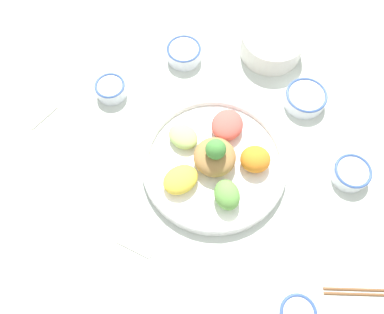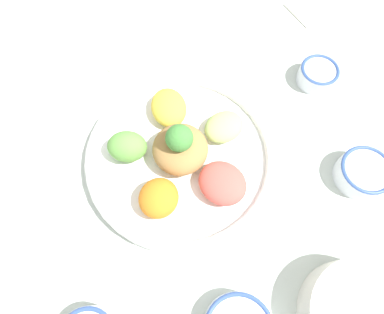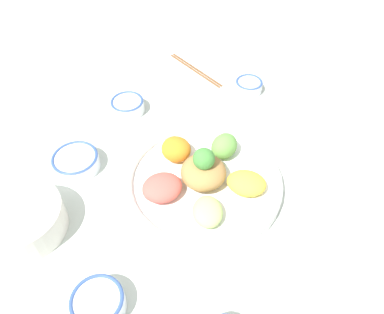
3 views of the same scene
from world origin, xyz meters
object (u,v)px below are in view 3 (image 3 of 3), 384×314
sauce_bowl_dark (249,86)px  chopsticks_pair_near (196,69)px  side_serving_bowl (21,219)px  serving_spoon_main (333,198)px  sauce_bowl_red (128,105)px  sauce_bowl_far (76,161)px  salad_platter (203,179)px  rice_bowl_plain (98,303)px

sauce_bowl_dark → chopsticks_pair_near: (0.08, 0.17, -0.02)m
side_serving_bowl → serving_spoon_main: 0.69m
sauce_bowl_red → sauce_bowl_far: bearing=163.3°
sauce_bowl_red → side_serving_bowl: 0.43m
side_serving_bowl → chopsticks_pair_near: 0.70m
salad_platter → sauce_bowl_red: size_ratio=3.99×
salad_platter → rice_bowl_plain: bearing=154.7°
sauce_bowl_dark → sauce_bowl_far: (-0.37, 0.40, 0.00)m
sauce_bowl_red → rice_bowl_plain: 0.56m
salad_platter → side_serving_bowl: 0.40m
sauce_bowl_red → side_serving_bowl: size_ratio=0.52×
sauce_bowl_red → serving_spoon_main: (-0.23, -0.55, -0.02)m
sauce_bowl_dark → serving_spoon_main: bearing=-150.2°
sauce_bowl_red → sauce_bowl_far: 0.24m
salad_platter → sauce_bowl_dark: salad_platter is taller
sauce_bowl_red → sauce_bowl_dark: (0.15, -0.34, -0.00)m
salad_platter → serving_spoon_main: size_ratio=2.80×
sauce_bowl_red → chopsticks_pair_near: sauce_bowl_red is taller
rice_bowl_plain → sauce_bowl_far: size_ratio=0.88×
salad_platter → sauce_bowl_far: bearing=88.1°
salad_platter → chopsticks_pair_near: bearing=10.3°
rice_bowl_plain → side_serving_bowl: 0.26m
sauce_bowl_far → side_serving_bowl: bearing=165.9°
sauce_bowl_dark → sauce_bowl_far: bearing=132.7°
rice_bowl_plain → sauce_bowl_far: 0.37m
sauce_bowl_far → chopsticks_pair_near: (0.46, -0.23, -0.02)m
side_serving_bowl → chopsticks_pair_near: side_serving_bowl is taller
serving_spoon_main → chopsticks_pair_near: bearing=14.4°
serving_spoon_main → side_serving_bowl: bearing=79.5°
salad_platter → rice_bowl_plain: (-0.32, 0.15, -0.00)m
rice_bowl_plain → side_serving_bowl: bearing=56.3°
salad_platter → side_serving_bowl: (-0.18, 0.36, 0.01)m
salad_platter → sauce_bowl_far: 0.32m
salad_platter → side_serving_bowl: bearing=115.9°
rice_bowl_plain → serving_spoon_main: rice_bowl_plain is taller
chopsticks_pair_near → serving_spoon_main: bearing=-9.5°
sauce_bowl_far → side_serving_bowl: (-0.19, 0.05, 0.02)m
chopsticks_pair_near → rice_bowl_plain: bearing=-54.5°
sauce_bowl_red → salad_platter: bearing=-133.8°
rice_bowl_plain → sauce_bowl_red: bearing=10.0°
sauce_bowl_dark → salad_platter: bearing=167.0°
sauce_bowl_far → chopsticks_pair_near: 0.51m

